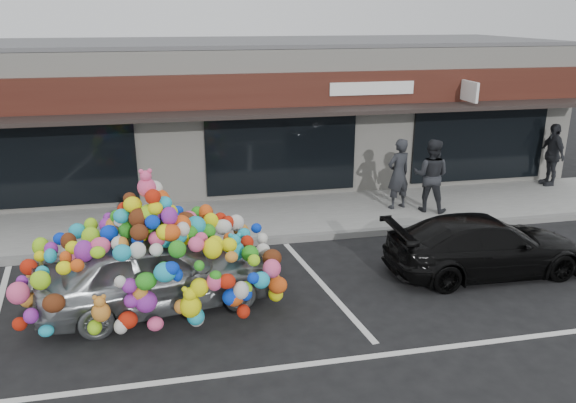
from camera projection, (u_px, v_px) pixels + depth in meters
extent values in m
plane|color=black|center=(179.00, 304.00, 10.35)|extent=(90.00, 90.00, 0.00)
cube|color=beige|center=(169.00, 114.00, 17.57)|extent=(24.00, 6.00, 4.20)
cube|color=#59595B|center=(164.00, 43.00, 16.88)|extent=(24.00, 6.00, 0.12)
cube|color=#3B1710|center=(167.00, 93.00, 14.38)|extent=(24.00, 0.18, 0.90)
cube|color=black|center=(168.00, 116.00, 14.05)|extent=(24.00, 1.20, 0.10)
cube|color=white|center=(469.00, 91.00, 15.55)|extent=(0.08, 0.95, 0.55)
cube|color=white|center=(372.00, 88.00, 15.32)|extent=(2.40, 0.04, 0.35)
cube|color=black|center=(52.00, 163.00, 14.39)|extent=(4.20, 0.12, 2.30)
cube|color=black|center=(282.00, 152.00, 15.54)|extent=(4.20, 0.12, 2.30)
cube|color=black|center=(479.00, 142.00, 16.69)|extent=(4.20, 0.12, 2.30)
cube|color=gray|center=(176.00, 225.00, 14.04)|extent=(26.00, 3.00, 0.15)
cube|color=slate|center=(177.00, 248.00, 12.65)|extent=(26.00, 0.18, 0.16)
cube|color=silver|center=(323.00, 285.00, 11.07)|extent=(0.73, 4.37, 0.01)
cube|color=silver|center=(565.00, 262.00, 12.11)|extent=(0.73, 4.37, 0.01)
cube|color=silver|center=(315.00, 363.00, 8.60)|extent=(14.00, 0.12, 0.01)
imported|color=#92969C|center=(156.00, 271.00, 10.09)|extent=(2.39, 4.37, 1.41)
ellipsoid|color=red|center=(150.00, 206.00, 9.69)|extent=(1.55, 1.94, 1.06)
sphere|color=#F4FF08|center=(236.00, 251.00, 10.12)|extent=(0.34, 0.34, 0.34)
sphere|color=#1447FB|center=(192.00, 299.00, 9.40)|extent=(0.36, 0.36, 0.36)
sphere|color=green|center=(114.00, 259.00, 10.80)|extent=(0.30, 0.30, 0.30)
sphere|color=#FF5C77|center=(148.00, 179.00, 9.54)|extent=(0.32, 0.32, 0.32)
sphere|color=#F35923|center=(82.00, 257.00, 9.84)|extent=(0.30, 0.30, 0.30)
imported|color=black|center=(485.00, 245.00, 11.47)|extent=(1.67, 4.11, 1.19)
imported|color=black|center=(398.00, 174.00, 14.73)|extent=(0.79, 0.63, 1.88)
imported|color=black|center=(431.00, 176.00, 14.52)|extent=(1.18, 1.12, 1.92)
imported|color=#2A262B|center=(552.00, 154.00, 16.79)|extent=(1.13, 0.53, 1.87)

